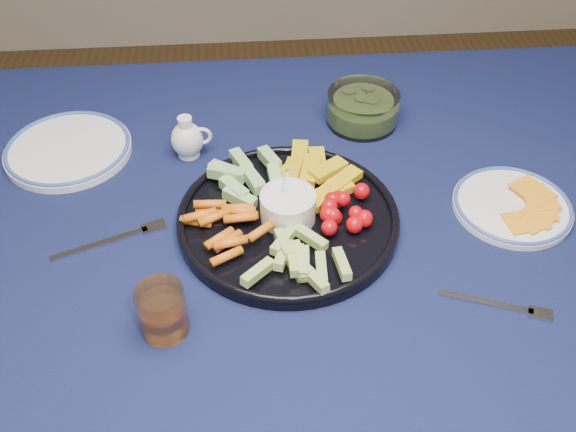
{
  "coord_description": "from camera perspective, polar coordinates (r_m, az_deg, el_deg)",
  "views": [
    {
      "loc": [
        0.04,
        -0.71,
        1.45
      ],
      "look_at": [
        0.1,
        0.01,
        0.76
      ],
      "focal_mm": 40.0,
      "sensor_mm": 36.0,
      "label": 1
    }
  ],
  "objects": [
    {
      "name": "cheese_plate",
      "position": [
        1.1,
        19.33,
        0.98
      ],
      "size": [
        0.19,
        0.19,
        0.02
      ],
      "color": "white",
      "rests_on": "dining_table"
    },
    {
      "name": "crudite_platter",
      "position": [
        1.0,
        -0.12,
        0.12
      ],
      "size": [
        0.35,
        0.35,
        0.11
      ],
      "color": "black",
      "rests_on": "dining_table"
    },
    {
      "name": "juice_tumbler",
      "position": [
        0.87,
        -11.06,
        -8.47
      ],
      "size": [
        0.06,
        0.06,
        0.08
      ],
      "color": "silver",
      "rests_on": "dining_table"
    },
    {
      "name": "side_plate_extra",
      "position": [
        1.21,
        -18.96,
        5.65
      ],
      "size": [
        0.22,
        0.22,
        0.02
      ],
      "color": "white",
      "rests_on": "dining_table"
    },
    {
      "name": "pickle_bowl",
      "position": [
        1.22,
        6.64,
        9.41
      ],
      "size": [
        0.13,
        0.13,
        0.06
      ],
      "color": "silver",
      "rests_on": "dining_table"
    },
    {
      "name": "creamer_pitcher",
      "position": [
        1.14,
        -8.91,
        6.77
      ],
      "size": [
        0.07,
        0.06,
        0.08
      ],
      "color": "white",
      "rests_on": "dining_table"
    },
    {
      "name": "dining_table",
      "position": [
        1.07,
        -5.06,
        -4.96
      ],
      "size": [
        1.67,
        1.07,
        0.75
      ],
      "color": "#4B3019",
      "rests_on": "ground"
    },
    {
      "name": "fork_left",
      "position": [
        1.02,
        -14.75,
        -1.91
      ],
      "size": [
        0.17,
        0.08,
        0.0
      ],
      "color": "silver",
      "rests_on": "dining_table"
    },
    {
      "name": "fork_right",
      "position": [
        0.95,
        18.68,
        -7.61
      ],
      "size": [
        0.15,
        0.07,
        0.0
      ],
      "color": "silver",
      "rests_on": "dining_table"
    }
  ]
}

